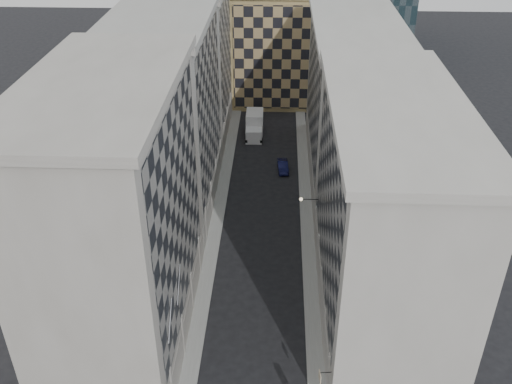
# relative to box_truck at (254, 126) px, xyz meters

# --- Properties ---
(sidewalk_west) EXTENTS (1.50, 100.00, 0.15)m
(sidewalk_west) POSITION_rel_box_truck_xyz_m (-3.34, -22.18, -1.40)
(sidewalk_west) COLOR gray
(sidewalk_west) RESTS_ON ground
(sidewalk_east) EXTENTS (1.50, 100.00, 0.15)m
(sidewalk_east) POSITION_rel_box_truck_xyz_m (7.16, -22.18, -1.40)
(sidewalk_east) COLOR gray
(sidewalk_east) RESTS_ON ground
(bldg_left_a) EXTENTS (10.80, 22.80, 23.70)m
(bldg_left_a) POSITION_rel_box_truck_xyz_m (-8.98, -41.18, 10.35)
(bldg_left_a) COLOR gray
(bldg_left_a) RESTS_ON ground
(bldg_left_b) EXTENTS (10.80, 22.80, 22.70)m
(bldg_left_b) POSITION_rel_box_truck_xyz_m (-8.98, -19.18, 9.85)
(bldg_left_b) COLOR #99968E
(bldg_left_b) RESTS_ON ground
(bldg_left_c) EXTENTS (10.80, 22.80, 21.70)m
(bldg_left_c) POSITION_rel_box_truck_xyz_m (-8.97, 2.82, 9.35)
(bldg_left_c) COLOR gray
(bldg_left_c) RESTS_ON ground
(bldg_right_a) EXTENTS (10.80, 26.80, 20.70)m
(bldg_right_a) POSITION_rel_box_truck_xyz_m (12.78, -37.18, 8.85)
(bldg_right_a) COLOR #A5A197
(bldg_right_a) RESTS_ON ground
(bldg_right_b) EXTENTS (10.80, 28.80, 19.70)m
(bldg_right_b) POSITION_rel_box_truck_xyz_m (12.80, -10.18, 8.37)
(bldg_right_b) COLOR #A5A197
(bldg_right_b) RESTS_ON ground
(tan_block) EXTENTS (16.80, 14.80, 18.80)m
(tan_block) POSITION_rel_box_truck_xyz_m (3.91, 15.72, 7.96)
(tan_block) COLOR #9F8A54
(tan_block) RESTS_ON ground
(flagpoles_left) EXTENTS (0.10, 6.33, 2.33)m
(flagpoles_left) POSITION_rel_box_truck_xyz_m (-3.99, -46.18, 6.52)
(flagpoles_left) COLOR gray
(flagpoles_left) RESTS_ON ground
(bracket_lamp) EXTENTS (1.98, 0.36, 0.36)m
(bracket_lamp) POSITION_rel_box_truck_xyz_m (6.28, -28.18, 4.72)
(bracket_lamp) COLOR black
(bracket_lamp) RESTS_ON ground
(box_truck) EXTENTS (2.58, 6.21, 3.39)m
(box_truck) POSITION_rel_box_truck_xyz_m (0.00, 0.00, 0.00)
(box_truck) COLOR white
(box_truck) RESTS_ON ground
(dark_car) EXTENTS (1.63, 3.91, 1.26)m
(dark_car) POSITION_rel_box_truck_xyz_m (4.32, -10.97, -0.85)
(dark_car) COLOR #10123B
(dark_car) RESTS_ON ground
(shop_sign) EXTENTS (0.97, 0.77, 0.85)m
(shop_sign) POSITION_rel_box_truck_xyz_m (7.09, -49.18, 2.36)
(shop_sign) COLOR black
(shop_sign) RESTS_ON ground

